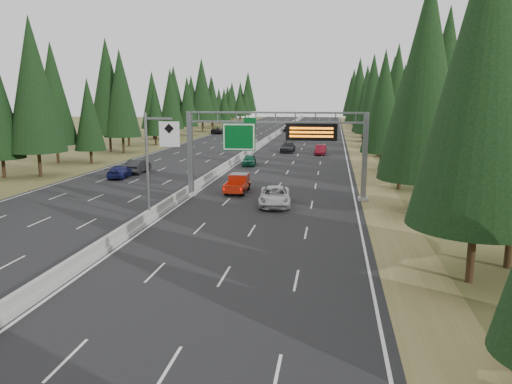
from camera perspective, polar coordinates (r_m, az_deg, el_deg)
road at (r=91.01m, az=0.26°, el=5.15°), size 32.00×260.00×0.08m
shoulder_right at (r=90.13m, az=11.57°, el=4.86°), size 3.60×260.00×0.06m
shoulder_left at (r=95.27m, az=-10.43°, el=5.22°), size 3.60×260.00×0.06m
median_barrier at (r=90.97m, az=0.26°, el=5.38°), size 0.70×260.00×0.85m
sign_gantry at (r=44.83m, az=3.02°, el=5.81°), size 16.75×0.98×7.80m
hov_sign_pole at (r=37.09m, az=-11.52°, el=3.67°), size 2.80×0.50×8.00m
tree_row_right at (r=81.07m, az=15.02°, el=10.71°), size 12.25×245.48×18.79m
tree_row_left at (r=88.00m, az=-15.23°, el=10.41°), size 11.01×244.33×18.76m
silver_minivan at (r=42.44m, az=2.16°, el=-0.48°), size 3.16×5.92×1.58m
red_pickup at (r=48.50m, az=-2.03°, el=1.14°), size 1.86×5.19×1.69m
car_ahead_green at (r=66.83m, az=-0.79°, el=3.68°), size 2.06×4.35×1.44m
car_ahead_dkred at (r=79.70m, az=7.41°, el=4.80°), size 1.86×4.69×1.52m
car_ahead_dkgrey at (r=82.93m, az=3.65°, el=5.13°), size 2.31×5.50×1.59m
car_ahead_white at (r=113.04m, az=4.23°, el=6.64°), size 2.71×5.17×1.39m
car_ahead_far at (r=131.27m, az=3.58°, el=7.27°), size 1.80×4.38×1.48m
car_onc_near at (r=62.00m, az=-13.36°, el=2.89°), size 1.79×4.95×1.62m
car_onc_blue at (r=58.83m, az=-15.25°, el=2.25°), size 2.14×4.78×1.36m
car_onc_white at (r=95.94m, az=-0.37°, el=5.91°), size 2.05×4.38×1.45m
car_onc_far at (r=123.45m, az=-4.34°, el=7.05°), size 2.78×5.81×1.60m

